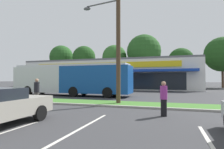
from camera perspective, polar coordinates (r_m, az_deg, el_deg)
The scene contains 14 objects.
grass_median at distance 14.68m, azimuth -15.66°, elevation -7.95°, with size 56.00×2.20×0.12m, color #427A2D.
curb_lip at distance 13.68m, azimuth -18.49°, elevation -8.41°, with size 56.00×0.24×0.12m, color #99968C.
parking_stripe_3 at distance 6.93m, azimuth -9.20°, elevation -15.90°, with size 0.12×4.80×0.01m, color silver.
storefront_building at distance 36.32m, azimuth 0.36°, elevation -0.10°, with size 30.82×14.30×5.18m.
tree_far_left at distance 51.30m, azimuth -15.36°, elevation 5.16°, with size 6.23×6.23×10.74m.
tree_left at distance 47.15m, azimuth -8.65°, elevation 5.20°, with size 5.77×5.77×10.10m.
tree_mid_left at distance 44.02m, azimuth 0.75°, elevation 5.31°, with size 5.84×5.84×9.86m.
tree_mid at distance 42.28m, azimuth 9.80°, elevation 7.01°, with size 7.59×7.59×11.75m.
tree_mid_right at distance 44.68m, azimuth 20.54°, elevation 4.02°, with size 5.72×5.72×8.80m.
tree_right at distance 43.44m, azimuth 30.95°, elevation 5.37°, with size 7.00×7.00×10.25m.
utility_pole at distance 13.15m, azimuth 1.38°, elevation 14.49°, with size 3.11×2.39×10.00m.
city_bus at distance 20.02m, azimuth -12.55°, elevation -1.33°, with size 12.93×2.66×3.25m.
pedestrian_near_bench at distance 13.46m, azimuth -22.26°, elevation -4.93°, with size 0.36×0.36×1.77m.
pedestrian_by_pole at distance 9.04m, azimuth 15.70°, elevation -7.19°, with size 0.33×0.33×1.64m.
Camera 1 is at (7.98, 1.79, 1.73)m, focal length 29.58 mm.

